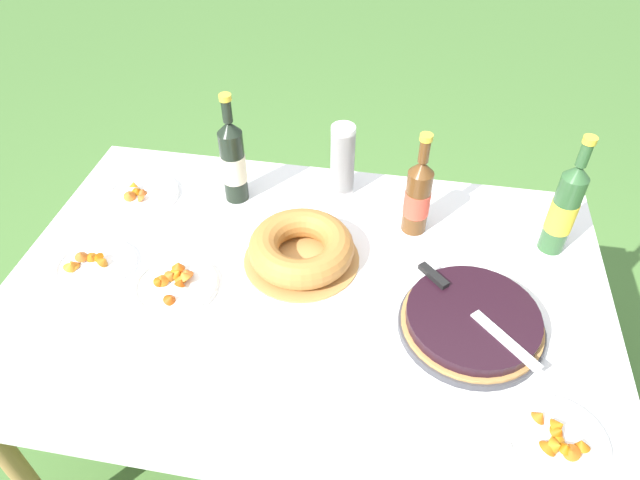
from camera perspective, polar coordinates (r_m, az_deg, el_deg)
name	(u,v)px	position (r m, az deg, el deg)	size (l,w,h in m)	color
ground_plane	(310,433)	(2.12, -1.06, -18.70)	(16.00, 16.00, 0.00)	#4C7A38
garden_table	(306,302)	(1.54, -1.38, -6.19)	(1.54, 1.00, 0.78)	#A87A47
tablecloth	(306,286)	(1.50, -1.42, -4.58)	(1.55, 1.01, 0.10)	white
berry_tart	(472,322)	(1.41, 14.94, -7.90)	(0.35, 0.35, 0.06)	#38383D
serving_knife	(466,304)	(1.39, 14.35, -6.24)	(0.28, 0.28, 0.01)	silver
bundt_cake	(301,248)	(1.51, -1.88, -0.85)	(0.31, 0.31, 0.09)	#B78447
cup_stack	(343,160)	(1.70, 2.27, 8.00)	(0.07, 0.07, 0.23)	white
cider_bottle_green	(564,209)	(1.61, 23.23, 2.91)	(0.07, 0.07, 0.36)	#2D562D
cider_bottle_amber	(418,196)	(1.58, 9.75, 4.36)	(0.07, 0.07, 0.31)	brown
juice_bottle_red	(233,161)	(1.68, -8.69, 7.82)	(0.07, 0.07, 0.34)	black
snack_plate_near	(94,265)	(1.63, -21.65, -2.34)	(0.21, 0.21, 0.05)	white
snack_plate_left	(176,283)	(1.51, -14.19, -4.23)	(0.22, 0.22, 0.05)	white
snack_plate_right	(142,193)	(1.82, -17.36, 4.46)	(0.22, 0.22, 0.05)	white
snack_plate_far	(557,441)	(1.30, 22.65, -18.03)	(0.21, 0.21, 0.06)	white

